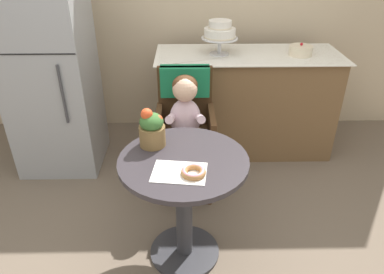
% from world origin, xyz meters
% --- Properties ---
extents(ground_plane, '(8.00, 8.00, 0.00)m').
position_xyz_m(ground_plane, '(0.00, 0.00, 0.00)').
color(ground_plane, '#6B5B4C').
extents(cafe_table, '(0.72, 0.72, 0.72)m').
position_xyz_m(cafe_table, '(0.00, 0.00, 0.51)').
color(cafe_table, '#332D33').
rests_on(cafe_table, ground).
extents(wicker_chair, '(0.42, 0.45, 0.95)m').
position_xyz_m(wicker_chair, '(0.01, 0.75, 0.64)').
color(wicker_chair, '#472D19').
rests_on(wicker_chair, ground).
extents(seated_child, '(0.27, 0.32, 0.73)m').
position_xyz_m(seated_child, '(0.01, 0.59, 0.68)').
color(seated_child, silver).
rests_on(seated_child, ground).
extents(paper_napkin, '(0.30, 0.23, 0.00)m').
position_xyz_m(paper_napkin, '(-0.02, -0.13, 0.72)').
color(paper_napkin, white).
rests_on(paper_napkin, cafe_table).
extents(donut_front, '(0.13, 0.13, 0.03)m').
position_xyz_m(donut_front, '(0.05, -0.15, 0.74)').
color(donut_front, '#AD7542').
rests_on(donut_front, cafe_table).
extents(flower_vase, '(0.15, 0.15, 0.23)m').
position_xyz_m(flower_vase, '(-0.18, 0.15, 0.83)').
color(flower_vase, brown).
rests_on(flower_vase, cafe_table).
extents(display_counter, '(1.56, 0.62, 0.90)m').
position_xyz_m(display_counter, '(0.55, 1.30, 0.45)').
color(display_counter, brown).
rests_on(display_counter, ground).
extents(tiered_cake_stand, '(0.30, 0.30, 0.28)m').
position_xyz_m(tiered_cake_stand, '(0.30, 1.30, 1.08)').
color(tiered_cake_stand, silver).
rests_on(tiered_cake_stand, display_counter).
extents(round_layer_cake, '(0.19, 0.19, 0.10)m').
position_xyz_m(round_layer_cake, '(0.97, 1.26, 0.94)').
color(round_layer_cake, beige).
rests_on(round_layer_cake, display_counter).
extents(refrigerator, '(0.64, 0.63, 1.70)m').
position_xyz_m(refrigerator, '(-1.05, 1.10, 0.85)').
color(refrigerator, '#9EA0A5').
rests_on(refrigerator, ground).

